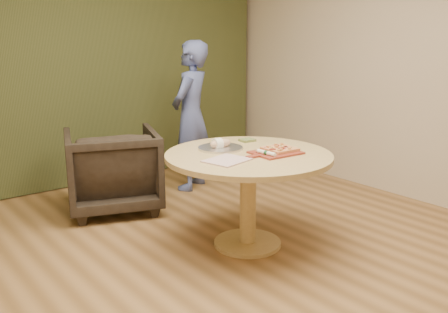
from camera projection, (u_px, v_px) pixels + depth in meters
room_shell at (248, 75)px, 3.00m from camera, size 5.04×6.04×2.84m
curtain at (68, 56)px, 5.21m from camera, size 4.80×0.14×2.78m
pedestal_table at (248, 171)px, 3.83m from camera, size 1.28×1.28×0.75m
pizza_paddle at (275, 153)px, 3.78m from camera, size 0.45×0.30×0.01m
flatbread_pizza at (280, 149)px, 3.82m from camera, size 0.23×0.23×0.04m
cutlery_roll at (266, 153)px, 3.69m from camera, size 0.04×0.20×0.03m
newspaper at (227, 160)px, 3.57m from camera, size 0.35×0.31×0.01m
serving_tray at (221, 148)px, 3.94m from camera, size 0.36×0.36×0.02m
bread_roll at (220, 144)px, 3.93m from camera, size 0.19×0.09×0.09m
green_packet at (247, 140)px, 4.21m from camera, size 0.13×0.11×0.02m
armchair at (113, 166)px, 4.68m from camera, size 1.04×1.01×0.85m
person_standing at (191, 116)px, 5.26m from camera, size 0.69×0.62×1.57m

